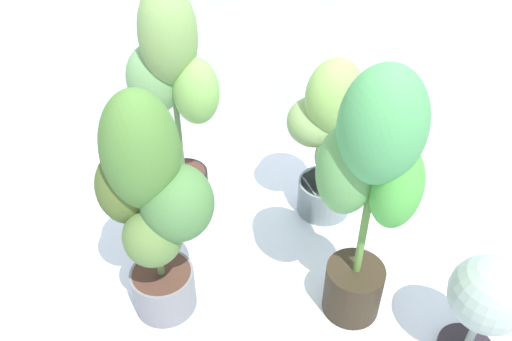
# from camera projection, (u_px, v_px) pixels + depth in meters

# --- Properties ---
(ground_plane) EXTENTS (8.00, 8.00, 0.00)m
(ground_plane) POSITION_uv_depth(u_px,v_px,m) (254.00, 272.00, 1.97)
(ground_plane) COLOR silver
(ground_plane) RESTS_ON ground
(potted_plant_front_right) EXTENTS (0.34, 0.33, 0.94)m
(potted_plant_front_right) POSITION_uv_depth(u_px,v_px,m) (371.00, 180.00, 1.49)
(potted_plant_front_right) COLOR #2F2517
(potted_plant_front_right) RESTS_ON ground
(potted_plant_back_left) EXTENTS (0.38, 0.28, 0.96)m
(potted_plant_back_left) POSITION_uv_depth(u_px,v_px,m) (174.00, 90.00, 1.90)
(potted_plant_back_left) COLOR black
(potted_plant_back_left) RESTS_ON ground
(potted_plant_front_left) EXTENTS (0.43, 0.32, 0.86)m
(potted_plant_front_left) POSITION_uv_depth(u_px,v_px,m) (152.00, 202.00, 1.55)
(potted_plant_front_left) COLOR slate
(potted_plant_front_left) RESTS_ON ground
(potted_plant_back_right) EXTENTS (0.37, 0.34, 0.70)m
(potted_plant_back_right) POSITION_uv_depth(u_px,v_px,m) (331.00, 133.00, 1.99)
(potted_plant_back_right) COLOR slate
(potted_plant_back_right) RESTS_ON ground
(floor_fan) EXTENTS (0.33, 0.33, 0.41)m
(floor_fan) POSITION_uv_depth(u_px,v_px,m) (488.00, 298.00, 1.54)
(floor_fan) COLOR black
(floor_fan) RESTS_ON ground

